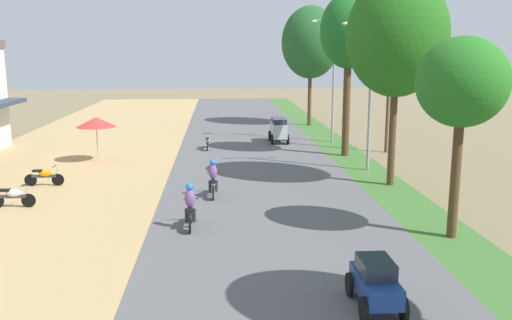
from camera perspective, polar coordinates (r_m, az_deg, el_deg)
name	(u,v)px	position (r m, az deg, el deg)	size (l,w,h in m)	color
parked_motorbike_second	(13,196)	(24.06, -23.88, -3.39)	(1.80, 0.54, 0.94)	black
parked_motorbike_third	(45,175)	(27.33, -21.06, -1.51)	(1.80, 0.54, 0.94)	black
vendor_umbrella	(96,122)	(32.09, -16.23, 3.79)	(2.20, 2.20, 2.52)	#99999E
median_tree_second	(462,84)	(18.94, 20.58, 7.41)	(2.94, 2.94, 6.66)	#4C351E
median_tree_third	(397,36)	(25.86, 14.42, 12.32)	(4.55, 4.55, 9.56)	#4C351E
median_tree_fourth	(349,32)	(32.84, 9.59, 12.90)	(3.32, 3.32, 9.45)	#4C351E
median_tree_fifth	(311,42)	(46.19, 5.68, 12.02)	(4.76, 4.76, 9.77)	#4C351E
streetlamp_near	(371,85)	(28.98, 11.79, 7.62)	(3.16, 0.20, 7.71)	gray
streetlamp_mid	(334,72)	(37.85, 8.06, 9.00)	(3.16, 0.20, 8.29)	gray
utility_pole_near	(389,81)	(34.75, 13.61, 7.91)	(1.80, 0.20, 8.40)	brown
car_hatchback_blue	(375,281)	(13.97, 12.28, -12.20)	(1.04, 2.00, 1.23)	navy
car_van_silver	(279,129)	(37.45, 2.36, 3.27)	(1.19, 2.41, 1.67)	#B7BCC1
motorbike_ahead_second	(190,207)	(19.51, -6.82, -4.85)	(0.54, 1.80, 1.66)	black
motorbike_ahead_third	(213,179)	(23.57, -4.46, -1.97)	(0.54, 1.80, 1.66)	black
motorbike_ahead_fourth	(208,141)	(35.09, -5.04, 1.94)	(0.54, 1.80, 0.94)	black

